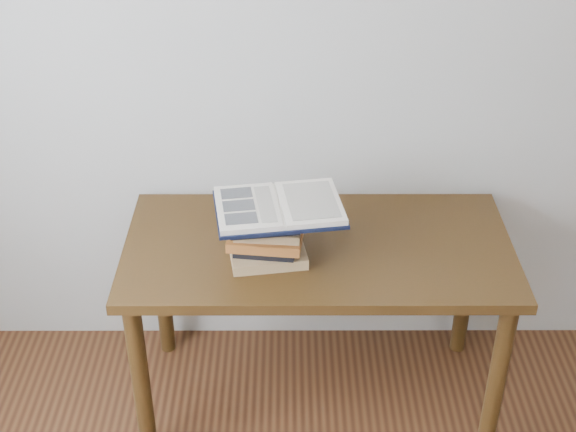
{
  "coord_description": "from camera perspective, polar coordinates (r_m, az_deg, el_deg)",
  "views": [
    {
      "loc": [
        -0.12,
        -0.82,
        2.22
      ],
      "look_at": [
        -0.12,
        1.24,
        0.9
      ],
      "focal_mm": 50.0,
      "sensor_mm": 36.0,
      "label": 1
    }
  ],
  "objects": [
    {
      "name": "open_book",
      "position": [
        2.5,
        -0.64,
        0.66
      ],
      "size": [
        0.43,
        0.33,
        0.03
      ],
      "rotation": [
        0.0,
        0.0,
        0.15
      ],
      "color": "black",
      "rests_on": "book_stack"
    },
    {
      "name": "room_shell",
      "position": [
        1.02,
        2.14,
        -2.98
      ],
      "size": [
        3.54,
        3.54,
        2.62
      ],
      "color": "#B8B6AE",
      "rests_on": "ground"
    },
    {
      "name": "desk",
      "position": [
        2.74,
        2.13,
        -3.73
      ],
      "size": [
        1.3,
        0.65,
        0.7
      ],
      "color": "#3F260F",
      "rests_on": "ground"
    },
    {
      "name": "book_stack",
      "position": [
        2.57,
        -1.52,
        -1.32
      ],
      "size": [
        0.27,
        0.21,
        0.18
      ],
      "color": "tan",
      "rests_on": "desk"
    }
  ]
}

